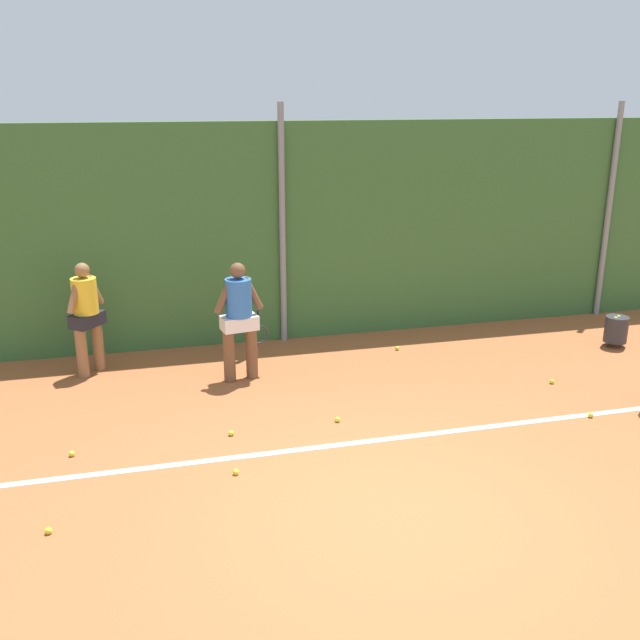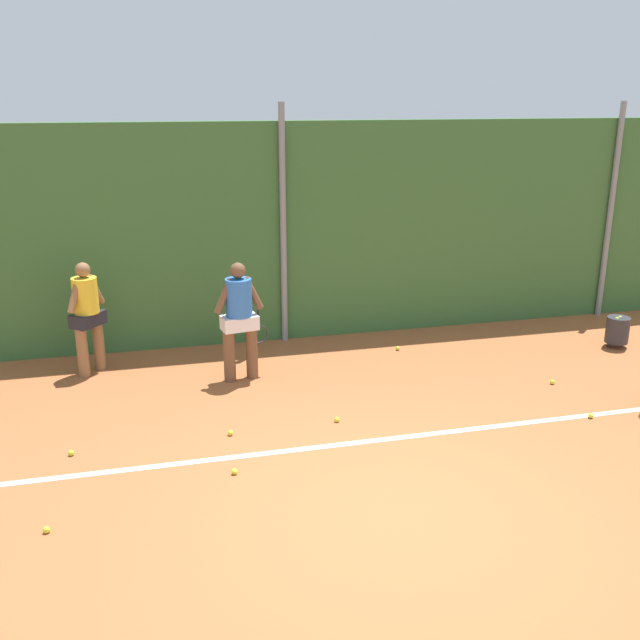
{
  "view_description": "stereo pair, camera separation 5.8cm",
  "coord_description": "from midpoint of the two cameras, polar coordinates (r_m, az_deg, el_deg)",
  "views": [
    {
      "loc": [
        -2.17,
        -5.69,
        3.88
      ],
      "look_at": [
        0.1,
        3.22,
        0.95
      ],
      "focal_mm": 39.88,
      "sensor_mm": 36.0,
      "label": 1
    },
    {
      "loc": [
        -2.12,
        -5.71,
        3.88
      ],
      "look_at": [
        0.1,
        3.22,
        0.95
      ],
      "focal_mm": 39.88,
      "sensor_mm": 36.0,
      "label": 2
    }
  ],
  "objects": [
    {
      "name": "court_baseline_paint",
      "position": [
        8.39,
        2.51,
        -9.88
      ],
      "size": [
        14.93,
        0.1,
        0.01
      ],
      "primitive_type": "cube",
      "color": "white",
      "rests_on": "ground_plane"
    },
    {
      "name": "tennis_ball_0",
      "position": [
        9.63,
        21.06,
        -7.18
      ],
      "size": [
        0.07,
        0.07,
        0.07
      ],
      "primitive_type": "sphere",
      "color": "#CCDB33",
      "rests_on": "ground_plane"
    },
    {
      "name": "tennis_ball_6",
      "position": [
        7.3,
        -20.87,
        -15.45
      ],
      "size": [
        0.07,
        0.07,
        0.07
      ],
      "primitive_type": "sphere",
      "color": "#CCDB33",
      "rests_on": "ground_plane"
    },
    {
      "name": "tennis_ball_3",
      "position": [
        7.81,
        -6.66,
        -11.99
      ],
      "size": [
        0.07,
        0.07,
        0.07
      ],
      "primitive_type": "sphere",
      "color": "#CCDB33",
      "rests_on": "ground_plane"
    },
    {
      "name": "ball_hopper",
      "position": [
        12.32,
        22.89,
        -0.72
      ],
      "size": [
        0.36,
        0.36,
        0.51
      ],
      "color": "#2D2D33",
      "rests_on": "ground_plane"
    },
    {
      "name": "player_backcourt_far",
      "position": [
        10.64,
        -18.04,
        0.62
      ],
      "size": [
        0.53,
        0.55,
        1.64
      ],
      "rotation": [
        0.0,
        0.0,
        0.85
      ],
      "color": "#8C603D",
      "rests_on": "ground_plane"
    },
    {
      "name": "tennis_ball_2",
      "position": [
        8.63,
        -7.01,
        -8.98
      ],
      "size": [
        0.07,
        0.07,
        0.07
      ],
      "primitive_type": "sphere",
      "color": "#CCDB33",
      "rests_on": "ground_plane"
    },
    {
      "name": "tennis_ball_1",
      "position": [
        10.52,
        18.3,
        -4.75
      ],
      "size": [
        0.07,
        0.07,
        0.07
      ],
      "primitive_type": "sphere",
      "color": "#CCDB33",
      "rests_on": "ground_plane"
    },
    {
      "name": "hedge_fence_backdrop",
      "position": [
        11.5,
        -2.98,
        6.94
      ],
      "size": [
        20.43,
        0.25,
        3.5
      ],
      "primitive_type": "cube",
      "color": "#386633",
      "rests_on": "ground_plane"
    },
    {
      "name": "player_midcourt",
      "position": [
        9.93,
        -6.31,
        0.38
      ],
      "size": [
        0.78,
        0.37,
        1.7
      ],
      "rotation": [
        0.0,
        0.0,
        0.17
      ],
      "color": "brown",
      "rests_on": "ground_plane"
    },
    {
      "name": "fence_post_right",
      "position": [
        13.7,
        22.38,
        7.98
      ],
      "size": [
        0.1,
        0.1,
        3.78
      ],
      "primitive_type": "cylinder",
      "color": "gray",
      "rests_on": "ground_plane"
    },
    {
      "name": "ground_plane",
      "position": [
        8.53,
        2.22,
        -9.45
      ],
      "size": [
        31.43,
        31.43,
        0.0
      ],
      "primitive_type": "plane",
      "color": "#A85B33"
    },
    {
      "name": "fence_post_center",
      "position": [
        11.3,
        -2.82,
        7.48
      ],
      "size": [
        0.1,
        0.1,
        3.78
      ],
      "primitive_type": "cylinder",
      "color": "gray",
      "rests_on": "ground_plane"
    },
    {
      "name": "tennis_ball_10",
      "position": [
        11.36,
        6.4,
        -2.27
      ],
      "size": [
        0.07,
        0.07,
        0.07
      ],
      "primitive_type": "sphere",
      "color": "#CCDB33",
      "rests_on": "ground_plane"
    },
    {
      "name": "tennis_ball_9",
      "position": [
        8.9,
        1.56,
        -7.99
      ],
      "size": [
        0.07,
        0.07,
        0.07
      ],
      "primitive_type": "sphere",
      "color": "#CCDB33",
      "rests_on": "ground_plane"
    },
    {
      "name": "tennis_ball_7",
      "position": [
        8.59,
        -19.15,
        -10.05
      ],
      "size": [
        0.07,
        0.07,
        0.07
      ],
      "primitive_type": "sphere",
      "color": "#CCDB33",
      "rests_on": "ground_plane"
    }
  ]
}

